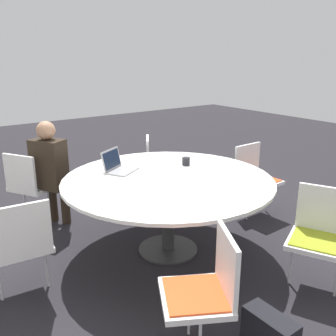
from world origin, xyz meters
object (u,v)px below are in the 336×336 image
at_px(laptop, 117,166).
at_px(coffee_cup, 186,161).
at_px(chair_2, 206,286).
at_px(chair_1, 21,241).
at_px(chair_3, 319,231).
at_px(chair_4, 255,175).
at_px(handbag, 270,334).
at_px(chair_5, 158,163).
at_px(person_0, 50,166).
at_px(chair_0, 30,182).

relative_size(laptop, coffee_cup, 4.70).
bearing_deg(chair_2, chair_1, 59.87).
xyz_separation_m(chair_3, chair_4, (1.31, -0.72, 0.00)).
bearing_deg(chair_4, handbag, 42.63).
xyz_separation_m(chair_1, chair_5, (1.12, -2.05, 0.00)).
height_order(chair_1, chair_3, same).
bearing_deg(coffee_cup, chair_1, 96.05).
relative_size(chair_4, laptop, 2.17).
xyz_separation_m(chair_5, person_0, (0.06, 1.39, 0.20)).
distance_m(chair_5, handbag, 2.83).
height_order(chair_1, chair_2, same).
relative_size(chair_1, chair_5, 1.00).
xyz_separation_m(chair_4, laptop, (0.37, 1.63, 0.31)).
xyz_separation_m(chair_5, handbag, (-2.64, 0.94, -0.36)).
bearing_deg(chair_2, laptop, 18.20).
bearing_deg(chair_5, chair_2, 4.94).
xyz_separation_m(chair_3, chair_5, (2.38, -0.05, 0.00)).
bearing_deg(person_0, chair_4, 31.21).
bearing_deg(handbag, chair_4, -45.62).
distance_m(chair_5, laptop, 1.23).
bearing_deg(laptop, chair_4, -42.73).
xyz_separation_m(chair_2, person_0, (2.46, 0.10, 0.20)).
relative_size(chair_1, handbag, 2.36).
bearing_deg(chair_5, laptop, -20.86).
height_order(chair_5, person_0, person_0).
height_order(chair_0, person_0, person_0).
relative_size(chair_5, coffee_cup, 10.20).
bearing_deg(laptop, person_0, 89.02).
bearing_deg(chair_4, chair_5, -59.64).
bearing_deg(chair_1, chair_3, -27.12).
height_order(chair_3, chair_4, same).
height_order(chair_2, person_0, person_0).
bearing_deg(chair_1, laptop, 26.40).
xyz_separation_m(person_0, handbag, (-2.71, -0.44, -0.56)).
xyz_separation_m(chair_1, coffee_cup, (0.19, -1.77, 0.30)).
distance_m(chair_2, handbag, 0.56).
bearing_deg(chair_5, chair_1, -28.04).
height_order(chair_0, chair_5, same).
distance_m(person_0, coffee_cup, 1.49).
relative_size(chair_3, chair_4, 1.00).
bearing_deg(handbag, chair_1, 36.07).
distance_m(chair_3, handbag, 1.00).
relative_size(chair_2, laptop, 2.17).
xyz_separation_m(chair_5, laptop, (-0.70, 0.96, 0.31)).
relative_size(chair_3, laptop, 2.17).
height_order(chair_0, handbag, chair_0).
relative_size(chair_0, laptop, 2.17).
bearing_deg(handbag, coffee_cup, -21.22).
relative_size(laptop, handbag, 1.09).
bearing_deg(person_0, handbag, -20.73).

